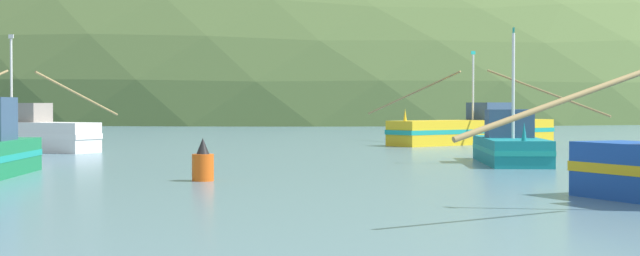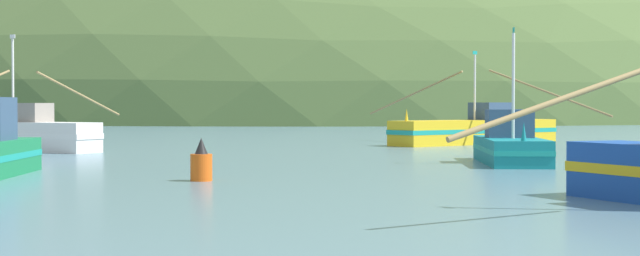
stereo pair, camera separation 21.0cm
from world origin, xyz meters
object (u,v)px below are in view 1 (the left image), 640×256
Objects in this scene: channel_buoy at (203,164)px; fishing_boat_teal at (510,146)px; fishing_boat_white at (23,134)px; fishing_boat_yellow at (475,130)px.

fishing_boat_teal is at bearing 44.57° from channel_buoy.
fishing_boat_teal is at bearing -173.39° from fishing_boat_white.
fishing_boat_yellow is (-0.36, 18.81, 0.16)m from fishing_boat_teal.
fishing_boat_white reaches higher than channel_buoy.
fishing_boat_white is 22.22m from channel_buoy.
fishing_boat_yellow is 30.59m from channel_buoy.
fishing_boat_teal is 5.55× the size of channel_buoy.
fishing_boat_yellow is 10.59× the size of channel_buoy.
channel_buoy is at bearing 27.75° from fishing_boat_yellow.
channel_buoy is (13.32, -17.79, -0.32)m from fishing_boat_white.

